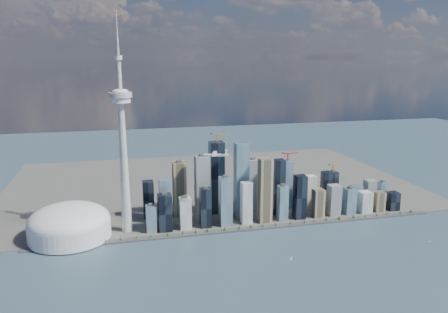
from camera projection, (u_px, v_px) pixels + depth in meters
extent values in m
plane|color=#304955|center=(278.00, 275.00, 912.44)|extent=(4000.00, 4000.00, 0.00)
cube|color=#383838|center=(244.00, 229.00, 1148.79)|extent=(1100.00, 22.00, 4.00)
cube|color=#4C4C47|center=(209.00, 183.00, 1575.14)|extent=(1400.00, 900.00, 3.00)
cylinder|color=#3F2D1E|center=(52.00, 246.00, 1037.70)|extent=(1.00, 1.00, 2.40)
cone|color=#1D4619|center=(52.00, 245.00, 1036.90)|extent=(7.20, 7.20, 8.00)
cylinder|color=#3F2D1E|center=(90.00, 243.00, 1057.77)|extent=(1.00, 1.00, 2.40)
cone|color=#1D4619|center=(90.00, 241.00, 1056.97)|extent=(7.20, 7.20, 8.00)
cylinder|color=#3F2D1E|center=(127.00, 239.00, 1077.84)|extent=(1.00, 1.00, 2.40)
cone|color=#1D4619|center=(127.00, 238.00, 1077.04)|extent=(7.20, 7.20, 8.00)
cylinder|color=#3F2D1E|center=(162.00, 236.00, 1097.91)|extent=(1.00, 1.00, 2.40)
cone|color=#1D4619|center=(162.00, 235.00, 1097.11)|extent=(7.20, 7.20, 8.00)
cylinder|color=#3F2D1E|center=(196.00, 233.00, 1117.98)|extent=(1.00, 1.00, 2.40)
cone|color=#1D4619|center=(196.00, 231.00, 1117.18)|extent=(7.20, 7.20, 8.00)
cylinder|color=#3F2D1E|center=(228.00, 230.00, 1138.05)|extent=(1.00, 1.00, 2.40)
cone|color=#1D4619|center=(228.00, 228.00, 1137.25)|extent=(7.20, 7.20, 8.00)
cylinder|color=#3F2D1E|center=(260.00, 227.00, 1158.12)|extent=(1.00, 1.00, 2.40)
cone|color=#1D4619|center=(260.00, 225.00, 1157.32)|extent=(7.20, 7.20, 8.00)
cylinder|color=#3F2D1E|center=(291.00, 224.00, 1178.19)|extent=(1.00, 1.00, 2.40)
cone|color=#1D4619|center=(291.00, 222.00, 1177.39)|extent=(7.20, 7.20, 8.00)
cylinder|color=#3F2D1E|center=(320.00, 221.00, 1198.26)|extent=(1.00, 1.00, 2.40)
cone|color=#1D4619|center=(320.00, 220.00, 1197.46)|extent=(7.20, 7.20, 8.00)
cylinder|color=#3F2D1E|center=(349.00, 218.00, 1218.33)|extent=(1.00, 1.00, 2.40)
cone|color=#1D4619|center=(349.00, 217.00, 1217.53)|extent=(7.20, 7.20, 8.00)
cylinder|color=#3F2D1E|center=(376.00, 216.00, 1238.40)|extent=(1.00, 1.00, 2.40)
cone|color=#1D4619|center=(376.00, 214.00, 1237.60)|extent=(7.20, 7.20, 8.00)
cylinder|color=#3F2D1E|center=(403.00, 213.00, 1258.47)|extent=(1.00, 1.00, 2.40)
cone|color=#1D4619|center=(403.00, 212.00, 1257.67)|extent=(7.20, 7.20, 8.00)
cube|color=black|center=(166.00, 212.00, 1129.33)|extent=(34.00, 34.00, 97.46)
cube|color=#6A90A1|center=(164.00, 202.00, 1173.74)|extent=(30.00, 30.00, 124.04)
cube|color=silver|center=(185.00, 213.00, 1142.39)|extent=(30.00, 30.00, 84.17)
cube|color=tan|center=(179.00, 189.00, 1233.98)|extent=(36.00, 36.00, 155.05)
cube|color=slate|center=(202.00, 189.00, 1191.67)|extent=(38.00, 38.00, 181.63)
cube|color=black|center=(206.00, 208.00, 1152.66)|extent=(28.00, 28.00, 106.32)
cube|color=#6A90A1|center=(226.00, 201.00, 1162.45)|extent=(32.00, 32.00, 132.90)
cube|color=black|center=(217.00, 177.00, 1253.55)|extent=(40.00, 40.00, 208.21)
cube|color=#6A90A1|center=(241.00, 180.00, 1213.70)|extent=(36.00, 36.00, 212.64)
cube|color=silver|center=(246.00, 203.00, 1177.16)|extent=(28.00, 28.00, 115.18)
cube|color=tan|center=(265.00, 190.00, 1183.01)|extent=(34.00, 34.00, 177.20)
cube|color=slate|center=(254.00, 184.00, 1285.41)|extent=(30.00, 30.00, 150.62)
cube|color=black|center=(278.00, 187.00, 1245.07)|extent=(32.00, 32.00, 159.48)
cube|color=#6A90A1|center=(284.00, 203.00, 1204.59)|extent=(26.00, 26.00, 97.46)
cube|color=black|center=(301.00, 197.00, 1213.22)|extent=(30.00, 30.00, 124.04)
cube|color=#6A90A1|center=(287.00, 183.00, 1310.71)|extent=(34.00, 34.00, 141.76)
cube|color=silver|center=(310.00, 193.00, 1274.13)|extent=(28.00, 28.00, 106.32)
cube|color=tan|center=(317.00, 203.00, 1229.72)|extent=(30.00, 30.00, 79.74)
cube|color=slate|center=(333.00, 200.00, 1240.31)|extent=(32.00, 32.00, 88.60)
cube|color=black|center=(326.00, 191.00, 1284.72)|extent=(26.00, 26.00, 115.18)
cube|color=#6A90A1|center=(349.00, 201.00, 1253.37)|extent=(30.00, 30.00, 75.31)
cube|color=black|center=(332.00, 187.00, 1350.36)|extent=(28.00, 28.00, 97.46)
cube|color=#6A90A1|center=(356.00, 196.00, 1313.29)|extent=(30.00, 30.00, 66.45)
cube|color=silver|center=(365.00, 202.00, 1266.42)|extent=(34.00, 34.00, 62.02)
cube|color=tan|center=(378.00, 201.00, 1277.33)|extent=(28.00, 28.00, 57.59)
cube|color=slate|center=(369.00, 193.00, 1322.23)|extent=(30.00, 30.00, 79.74)
cube|color=black|center=(392.00, 201.00, 1288.24)|extent=(32.00, 32.00, 53.16)
cube|color=#6A90A1|center=(382.00, 193.00, 1333.64)|extent=(26.00, 26.00, 70.88)
cube|color=black|center=(148.00, 199.00, 1218.54)|extent=(30.00, 30.00, 106.32)
cube|color=#6A90A1|center=(151.00, 219.00, 1123.02)|extent=(26.00, 26.00, 70.88)
cube|color=orange|center=(217.00, 138.00, 1228.02)|extent=(3.00, 3.00, 22.00)
cube|color=orange|center=(220.00, 134.00, 1227.49)|extent=(55.00, 2.20, 2.20)
cube|color=#383838|center=(211.00, 134.00, 1221.31)|extent=(6.00, 4.00, 4.00)
cube|color=#B2192A|center=(288.00, 157.00, 1292.55)|extent=(3.00, 3.00, 22.00)
cube|color=#B2192A|center=(290.00, 153.00, 1291.78)|extent=(48.00, 2.20, 2.20)
cube|color=#383838|center=(283.00, 153.00, 1286.33)|extent=(6.00, 4.00, 4.00)
cube|color=orange|center=(333.00, 168.00, 1337.11)|extent=(3.00, 3.00, 22.00)
cube|color=orange|center=(335.00, 165.00, 1336.24)|extent=(45.00, 2.20, 2.20)
cube|color=#383838|center=(329.00, 165.00, 1331.10)|extent=(6.00, 4.00, 4.00)
cone|color=#AEAEA8|center=(124.00, 168.00, 1098.22)|extent=(26.00, 26.00, 340.00)
cylinder|color=silver|center=(121.00, 100.00, 1060.50)|extent=(48.00, 48.00, 14.00)
cylinder|color=#AEAEA8|center=(120.00, 95.00, 1057.84)|extent=(56.00, 56.00, 12.00)
ellipsoid|color=silver|center=(120.00, 92.00, 1056.07)|extent=(40.00, 40.00, 14.00)
cylinder|color=#AEAEA8|center=(119.00, 75.00, 1047.19)|extent=(11.00, 11.00, 80.00)
cylinder|color=silver|center=(118.00, 58.00, 1038.32)|extent=(18.00, 18.00, 10.00)
cone|color=silver|center=(117.00, 32.00, 1025.45)|extent=(7.00, 7.00, 105.00)
cylinder|color=silver|center=(70.00, 229.00, 1089.16)|extent=(200.00, 200.00, 44.00)
ellipsoid|color=silver|center=(69.00, 221.00, 1084.28)|extent=(200.00, 200.00, 84.00)
cylinder|color=white|center=(215.00, 155.00, 1051.95)|extent=(53.39, 21.74, 6.62)
cone|color=white|center=(204.00, 155.00, 1053.34)|extent=(8.83, 8.41, 6.62)
cone|color=white|center=(227.00, 155.00, 1050.52)|extent=(11.80, 9.30, 6.62)
cube|color=white|center=(215.00, 154.00, 1051.27)|extent=(24.51, 57.83, 1.03)
cylinder|color=white|center=(214.00, 155.00, 1040.57)|extent=(11.96, 6.82, 3.72)
cylinder|color=white|center=(215.00, 153.00, 1062.71)|extent=(11.96, 6.82, 3.72)
cylinder|color=#3F3F3F|center=(212.00, 155.00, 1040.88)|extent=(2.67, 8.01, 8.27)
cylinder|color=#3F3F3F|center=(212.00, 153.00, 1063.02)|extent=(2.67, 8.01, 8.27)
cube|color=white|center=(226.00, 153.00, 1049.20)|extent=(5.78, 2.45, 11.37)
cube|color=white|center=(226.00, 150.00, 1047.92)|extent=(9.69, 19.13, 0.72)
cube|color=silver|center=(291.00, 259.00, 980.45)|extent=(6.78, 2.56, 0.88)
cylinder|color=#999999|center=(291.00, 257.00, 979.33)|extent=(0.27, 0.27, 9.94)
cube|color=silver|center=(430.00, 242.00, 1074.93)|extent=(5.97, 3.18, 0.76)
cylinder|color=#999999|center=(430.00, 240.00, 1073.96)|extent=(0.23, 0.23, 8.58)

